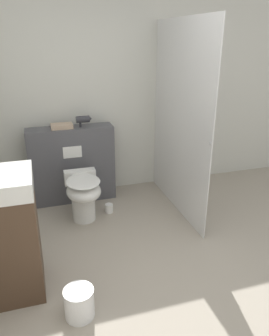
{
  "coord_description": "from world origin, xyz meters",
  "views": [
    {
      "loc": [
        -0.9,
        -1.86,
        1.96
      ],
      "look_at": [
        0.07,
        1.32,
        0.62
      ],
      "focal_mm": 35.0,
      "sensor_mm": 36.0,
      "label": 1
    }
  ],
  "objects_px": {
    "waste_bin": "(79,303)",
    "hair_drier": "(83,119)",
    "sink_vanity": "(5,236)",
    "toilet": "(83,194)"
  },
  "relations": [
    {
      "from": "sink_vanity",
      "to": "waste_bin",
      "type": "bearing_deg",
      "value": -42.36
    },
    {
      "from": "toilet",
      "to": "sink_vanity",
      "type": "distance_m",
      "value": 1.2
    },
    {
      "from": "sink_vanity",
      "to": "waste_bin",
      "type": "height_order",
      "value": "sink_vanity"
    },
    {
      "from": "hair_drier",
      "to": "waste_bin",
      "type": "xyz_separation_m",
      "value": [
        -0.38,
        -1.92,
        -0.92
      ]
    },
    {
      "from": "sink_vanity",
      "to": "hair_drier",
      "type": "height_order",
      "value": "sink_vanity"
    },
    {
      "from": "toilet",
      "to": "waste_bin",
      "type": "bearing_deg",
      "value": -100.42
    },
    {
      "from": "waste_bin",
      "to": "hair_drier",
      "type": "bearing_deg",
      "value": 78.81
    },
    {
      "from": "toilet",
      "to": "waste_bin",
      "type": "relative_size",
      "value": 2.28
    },
    {
      "from": "hair_drier",
      "to": "waste_bin",
      "type": "height_order",
      "value": "hair_drier"
    },
    {
      "from": "toilet",
      "to": "hair_drier",
      "type": "distance_m",
      "value": 0.9
    }
  ]
}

